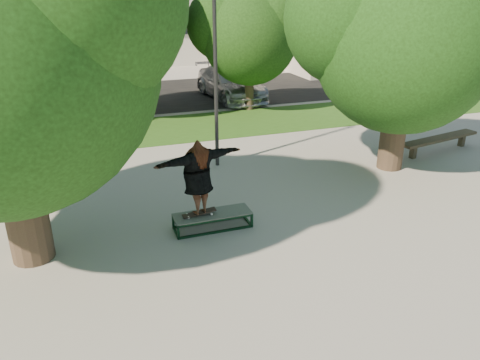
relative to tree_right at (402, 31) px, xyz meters
name	(u,v)px	position (x,y,z in m)	size (l,w,h in m)	color
ground	(240,246)	(-5.92, -3.08, -4.09)	(120.00, 120.00, 0.00)	#98968C
grass_strip	(185,128)	(-4.92, 6.42, -4.08)	(30.00, 4.00, 0.02)	#284F16
asphalt_strip	(137,96)	(-5.92, 12.92, -4.09)	(40.00, 8.00, 0.01)	black
tree_right	(402,31)	(0.00, 0.00, 0.00)	(6.24, 5.33, 6.51)	#38281E
bg_tree_mid	(115,20)	(-6.99, 8.99, -0.08)	(5.76, 4.92, 6.24)	#38281E
bg_tree_right	(248,30)	(-1.48, 8.48, -0.60)	(5.04, 4.31, 5.43)	#38281E
lamppost	(215,64)	(-4.92, 1.92, -0.94)	(0.25, 0.15, 6.11)	#2D2D30
side_building	(375,6)	(12.08, 18.92, -0.09)	(15.00, 10.00, 8.00)	beige
grind_box	(213,220)	(-6.24, -2.06, -3.90)	(1.80, 0.60, 0.38)	black
skater_rig	(198,177)	(-6.55, -2.06, -2.77)	(2.22, 1.12, 1.82)	white
bench	(439,140)	(2.58, 0.63, -3.66)	(3.43, 1.09, 0.52)	#453C29
car_dark	(31,88)	(-10.92, 13.23, -3.40)	(1.47, 4.23, 1.39)	black
car_grey	(96,82)	(-7.84, 13.42, -3.31)	(2.62, 5.68, 1.58)	#57585C
car_silver_b	(230,83)	(-1.50, 10.91, -3.31)	(2.20, 5.41, 1.57)	#ABABB0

